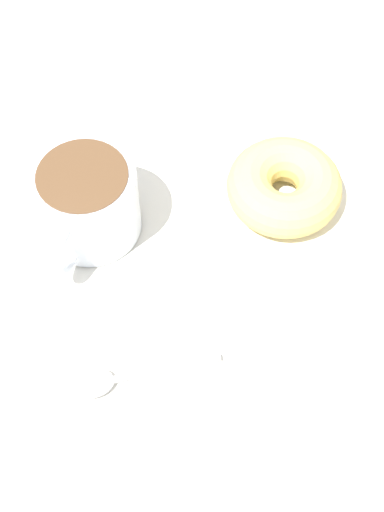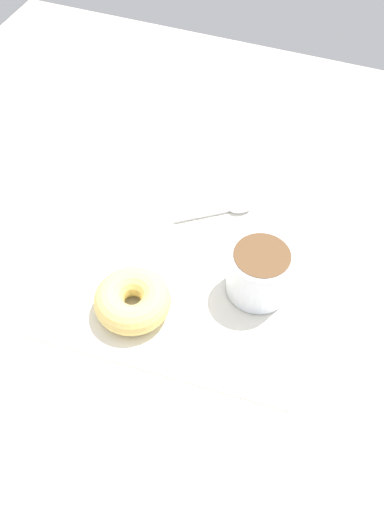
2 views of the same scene
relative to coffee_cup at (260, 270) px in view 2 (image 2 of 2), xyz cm
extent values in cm
cube|color=beige|center=(2.52, -9.54, -5.02)|extent=(120.00, 120.00, 2.00)
cube|color=white|center=(-0.38, -9.59, -3.87)|extent=(36.16, 36.16, 0.30)
cylinder|color=silver|center=(0.17, 0.02, -0.19)|extent=(8.51, 8.51, 7.05)
cylinder|color=brown|center=(0.17, 0.02, 3.14)|extent=(7.31, 7.31, 0.60)
torus|color=silver|center=(-4.44, -0.55, -0.19)|extent=(4.92, 1.48, 4.85)
torus|color=#E5C66B|center=(9.14, -14.15, -1.75)|extent=(9.99, 9.99, 3.93)
ellipsoid|color=silver|center=(-12.88, -6.63, -3.27)|extent=(4.06, 4.32, 0.90)
cylinder|color=silver|center=(-9.64, -11.09, -3.44)|extent=(5.85, 7.75, 0.56)
camera|label=1|loc=(-27.26, -21.17, 48.10)|focal=50.00mm
camera|label=2|loc=(44.86, 7.56, 58.93)|focal=40.00mm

